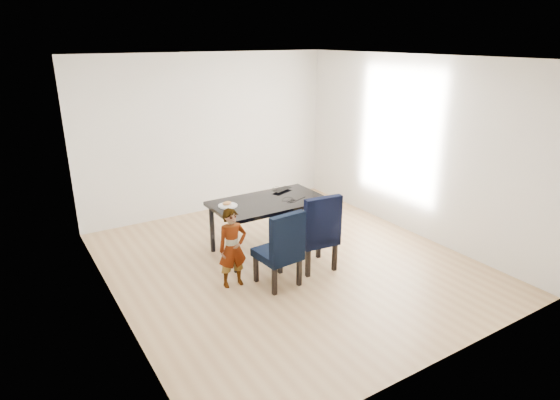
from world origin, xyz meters
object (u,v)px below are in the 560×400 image
child (233,248)px  laptop (279,189)px  dining_table (269,225)px  chair_right (314,230)px  plate (228,206)px  chair_left (277,247)px

child → laptop: size_ratio=2.99×
dining_table → laptop: size_ratio=4.75×
dining_table → chair_right: bearing=-73.7°
dining_table → plate: 0.71m
chair_left → laptop: chair_left is taller
chair_left → plate: 1.06m
chair_left → child: (-0.48, 0.26, 0.01)m
plate → laptop: size_ratio=0.79×
chair_right → plate: bearing=138.9°
dining_table → chair_right: chair_right is taller
plate → laptop: bearing=13.1°
chair_right → plate: (-0.81, 0.89, 0.23)m
chair_right → laptop: 1.15m
chair_left → plate: (-0.17, 1.02, 0.26)m
child → chair_right: bearing=-2.0°
chair_right → laptop: size_ratio=3.13×
chair_right → plate: 1.22m
laptop → dining_table: bearing=21.4°
dining_table → plate: size_ratio=6.04×
chair_right → child: bearing=179.8°
chair_left → plate: size_ratio=3.74×
child → plate: size_ratio=3.80×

